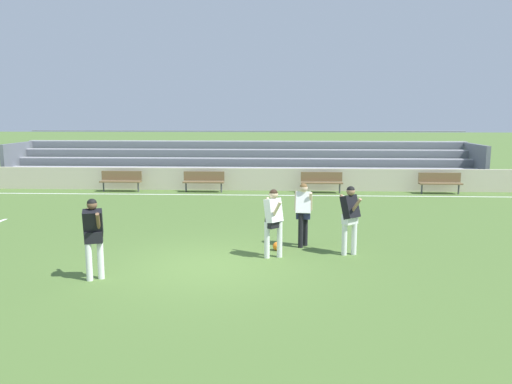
% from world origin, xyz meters
% --- Properties ---
extents(ground_plane, '(160.00, 160.00, 0.00)m').
position_xyz_m(ground_plane, '(0.00, 0.00, 0.00)').
color(ground_plane, '#4C6B30').
extents(field_line_sideline, '(44.00, 0.12, 0.01)m').
position_xyz_m(field_line_sideline, '(0.00, 10.05, 0.00)').
color(field_line_sideline, white).
rests_on(field_line_sideline, ground).
extents(sideline_wall, '(48.00, 0.16, 1.00)m').
position_xyz_m(sideline_wall, '(0.00, 11.40, 0.50)').
color(sideline_wall, beige).
rests_on(sideline_wall, ground).
extents(bleacher_stand, '(23.10, 3.43, 2.52)m').
position_xyz_m(bleacher_stand, '(-0.24, 14.14, 1.07)').
color(bleacher_stand, '#B2B2B7').
rests_on(bleacher_stand, ground).
extents(bench_far_right, '(1.80, 0.40, 0.90)m').
position_xyz_m(bench_far_right, '(-1.69, 10.81, 0.55)').
color(bench_far_right, brown).
rests_on(bench_far_right, ground).
extents(bench_near_wall_gap, '(1.80, 0.40, 0.90)m').
position_xyz_m(bench_near_wall_gap, '(3.47, 10.81, 0.55)').
color(bench_near_wall_gap, brown).
rests_on(bench_near_wall_gap, ground).
extents(bench_near_bin, '(1.80, 0.40, 0.90)m').
position_xyz_m(bench_near_bin, '(-5.37, 10.81, 0.55)').
color(bench_near_bin, brown).
rests_on(bench_near_bin, ground).
extents(bench_far_left, '(1.80, 0.40, 0.90)m').
position_xyz_m(bench_far_left, '(8.55, 10.81, 0.55)').
color(bench_far_left, brown).
rests_on(bench_far_left, ground).
extents(player_white_challenging, '(0.49, 0.69, 1.67)m').
position_xyz_m(player_white_challenging, '(1.50, 0.78, 0.99)').
color(player_white_challenging, white).
rests_on(player_white_challenging, ground).
extents(player_white_dropping_back, '(0.48, 0.42, 1.67)m').
position_xyz_m(player_white_dropping_back, '(2.26, 1.83, 0.99)').
color(player_white_dropping_back, black).
rests_on(player_white_dropping_back, ground).
extents(player_dark_pressing_high, '(0.53, 0.68, 1.71)m').
position_xyz_m(player_dark_pressing_high, '(3.36, 1.11, 1.02)').
color(player_dark_pressing_high, white).
rests_on(player_dark_pressing_high, ground).
extents(player_dark_on_ball, '(0.49, 0.61, 1.72)m').
position_xyz_m(player_dark_on_ball, '(-2.20, -1.02, 1.03)').
color(player_dark_on_ball, white).
rests_on(player_dark_on_ball, ground).
extents(soccer_ball, '(0.22, 0.22, 0.22)m').
position_xyz_m(soccer_ball, '(1.58, 1.42, 0.11)').
color(soccer_ball, orange).
rests_on(soccer_ball, ground).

